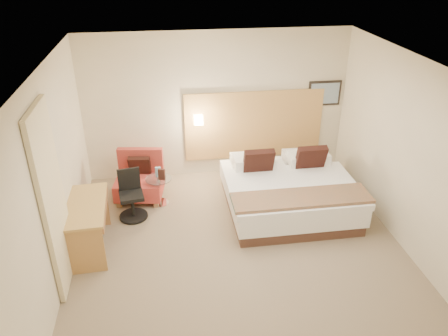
{
  "coord_description": "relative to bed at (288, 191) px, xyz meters",
  "views": [
    {
      "loc": [
        -0.95,
        -4.99,
        4.04
      ],
      "look_at": [
        -0.13,
        0.66,
        1.04
      ],
      "focal_mm": 35.0,
      "sensor_mm": 36.0,
      "label": 1
    }
  ],
  "objects": [
    {
      "name": "floor",
      "position": [
        -0.99,
        -1.04,
        -0.34
      ],
      "size": [
        4.8,
        5.0,
        0.02
      ],
      "primitive_type": "cube",
      "color": "#7C6A53",
      "rests_on": "ground"
    },
    {
      "name": "ceiling",
      "position": [
        -0.99,
        -1.04,
        2.38
      ],
      "size": [
        4.8,
        5.0,
        0.02
      ],
      "primitive_type": "cube",
      "color": "white",
      "rests_on": "floor"
    },
    {
      "name": "wall_back",
      "position": [
        -0.99,
        1.47,
        1.02
      ],
      "size": [
        4.8,
        0.02,
        2.7
      ],
      "primitive_type": "cube",
      "color": "beige",
      "rests_on": "floor"
    },
    {
      "name": "wall_front",
      "position": [
        -0.99,
        -3.55,
        1.02
      ],
      "size": [
        4.8,
        0.02,
        2.7
      ],
      "primitive_type": "cube",
      "color": "beige",
      "rests_on": "floor"
    },
    {
      "name": "wall_left",
      "position": [
        -3.4,
        -1.04,
        1.02
      ],
      "size": [
        0.02,
        5.0,
        2.7
      ],
      "primitive_type": "cube",
      "color": "beige",
      "rests_on": "floor"
    },
    {
      "name": "wall_right",
      "position": [
        1.42,
        -1.04,
        1.02
      ],
      "size": [
        0.02,
        5.0,
        2.7
      ],
      "primitive_type": "cube",
      "color": "beige",
      "rests_on": "floor"
    },
    {
      "name": "headboard_panel",
      "position": [
        -0.29,
        1.43,
        0.62
      ],
      "size": [
        2.6,
        0.04,
        1.3
      ],
      "primitive_type": "cube",
      "color": "tan",
      "rests_on": "wall_back"
    },
    {
      "name": "art_frame",
      "position": [
        1.03,
        1.44,
        1.17
      ],
      "size": [
        0.62,
        0.03,
        0.47
      ],
      "primitive_type": "cube",
      "color": "black",
      "rests_on": "wall_back"
    },
    {
      "name": "art_canvas",
      "position": [
        1.03,
        1.42,
        1.17
      ],
      "size": [
        0.54,
        0.01,
        0.39
      ],
      "primitive_type": "cube",
      "color": "#7890A5",
      "rests_on": "wall_back"
    },
    {
      "name": "lamp_arm",
      "position": [
        -1.34,
        1.38,
        0.82
      ],
      "size": [
        0.02,
        0.12,
        0.02
      ],
      "primitive_type": "cylinder",
      "rotation": [
        1.57,
        0.0,
        0.0
      ],
      "color": "silver",
      "rests_on": "wall_back"
    },
    {
      "name": "lamp_shade",
      "position": [
        -1.34,
        1.32,
        0.82
      ],
      "size": [
        0.15,
        0.15,
        0.15
      ],
      "primitive_type": "cube",
      "color": "#F8E7C2",
      "rests_on": "wall_back"
    },
    {
      "name": "curtain",
      "position": [
        -3.35,
        -1.29,
        0.89
      ],
      "size": [
        0.06,
        0.9,
        2.42
      ],
      "primitive_type": "cube",
      "color": "beige",
      "rests_on": "wall_left"
    },
    {
      "name": "bottle_a",
      "position": [
        -2.14,
        0.51,
        0.25
      ],
      "size": [
        0.07,
        0.07,
        0.18
      ],
      "primitive_type": "cylinder",
      "rotation": [
        0.0,
        0.0,
        -0.35
      ],
      "color": "#8CBFD9",
      "rests_on": "side_table"
    },
    {
      "name": "bottle_b",
      "position": [
        -2.09,
        0.51,
        0.25
      ],
      "size": [
        0.07,
        0.07,
        0.18
      ],
      "primitive_type": "cylinder",
      "rotation": [
        0.0,
        0.0,
        -0.35
      ],
      "color": "#8AB5D6",
      "rests_on": "side_table"
    },
    {
      "name": "menu_folder",
      "position": [
        -2.06,
        0.4,
        0.26
      ],
      "size": [
        0.12,
        0.08,
        0.19
      ],
      "primitive_type": "cube",
      "rotation": [
        0.0,
        0.0,
        -0.35
      ],
      "color": "#361B16",
      "rests_on": "side_table"
    },
    {
      "name": "bed",
      "position": [
        0.0,
        0.0,
        0.0
      ],
      "size": [
        2.1,
        2.01,
        1.01
      ],
      "color": "#492E24",
      "rests_on": "floor"
    },
    {
      "name": "lounge_chair",
      "position": [
        -2.45,
        0.72,
        0.0
      ],
      "size": [
        0.88,
        0.79,
        0.83
      ],
      "color": "#9E744A",
      "rests_on": "floor"
    },
    {
      "name": "side_table",
      "position": [
        -2.12,
        0.44,
        -0.06
      ],
      "size": [
        0.56,
        0.56,
        0.49
      ],
      "color": "silver",
      "rests_on": "floor"
    },
    {
      "name": "desk",
      "position": [
        -3.11,
        -0.64,
        0.26
      ],
      "size": [
        0.6,
        1.21,
        0.74
      ],
      "color": "#B88D48",
      "rests_on": "floor"
    },
    {
      "name": "desk_chair",
      "position": [
        -2.56,
        0.11,
        0.01
      ],
      "size": [
        0.52,
        0.52,
        0.81
      ],
      "color": "black",
      "rests_on": "floor"
    }
  ]
}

